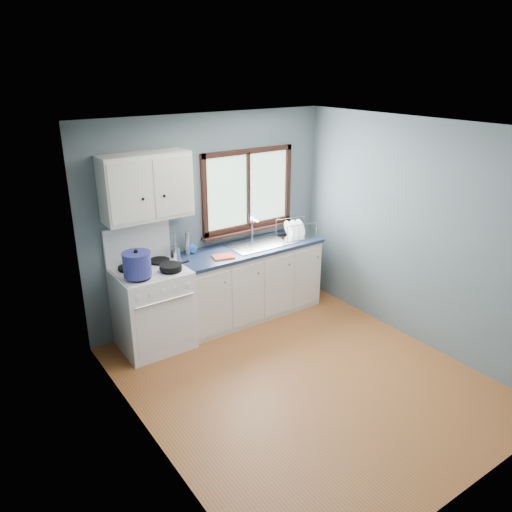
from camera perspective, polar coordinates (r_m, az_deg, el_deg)
floor at (r=5.27m, az=5.29°, el=-13.90°), size 3.20×3.60×0.02m
ceiling at (r=4.35m, az=6.43°, el=14.46°), size 3.20×3.60×0.02m
wall_back at (r=6.07m, az=-5.30°, el=4.21°), size 3.20×0.02×2.50m
wall_front at (r=3.63m, az=24.80°, el=-9.90°), size 3.20×0.02×2.50m
wall_left at (r=3.90m, az=-12.69°, el=-6.18°), size 0.02×3.60×2.50m
wall_right at (r=5.78m, az=18.09°, el=2.38°), size 0.02×3.60×2.50m
gas_range at (r=5.68m, az=-11.72°, el=-5.60°), size 0.76×0.69×1.36m
base_cabinets at (r=6.28m, az=-0.79°, el=-3.28°), size 1.85×0.60×0.88m
countertop at (r=6.10m, az=-0.80°, el=0.91°), size 1.89×0.64×0.04m
sink at (r=6.21m, az=0.57°, el=0.89°), size 0.84×0.46×0.44m
window at (r=6.25m, az=-0.90°, el=6.93°), size 1.36×0.10×1.03m
upper_cabinets at (r=5.41m, az=-12.42°, el=7.75°), size 0.95×0.35×0.70m
skillet at (r=5.40m, az=-9.70°, el=-1.19°), size 0.38×0.28×0.05m
stockpot at (r=5.24m, az=-13.44°, el=-0.91°), size 0.30×0.30×0.29m
utensil_crock at (r=5.75m, az=-9.23°, el=0.38°), size 0.14×0.14×0.37m
thermos at (r=5.85m, az=-7.89°, el=1.46°), size 0.08×0.08×0.28m
soap_bottle at (r=5.86m, az=-7.16°, el=1.38°), size 0.12×0.12×0.25m
dish_towel at (r=5.76m, az=-3.76°, el=-0.09°), size 0.27×0.23×0.02m
dish_rack at (r=6.44m, az=4.51°, el=2.70°), size 0.49×0.40×0.23m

